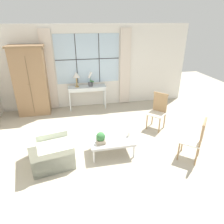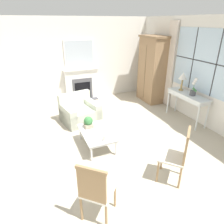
# 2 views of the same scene
# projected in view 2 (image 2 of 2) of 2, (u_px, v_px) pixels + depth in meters

# --- Properties ---
(ground_plane) EXTENTS (14.00, 14.00, 0.00)m
(ground_plane) POSITION_uv_depth(u_px,v_px,m) (97.00, 141.00, 4.84)
(ground_plane) COLOR #B2A893
(wall_back_windowed) EXTENTS (7.20, 0.14, 2.80)m
(wall_back_windowed) POSITION_uv_depth(u_px,v_px,m) (203.00, 72.00, 5.31)
(wall_back_windowed) COLOR silver
(wall_back_windowed) RESTS_ON ground_plane
(wall_left) EXTENTS (0.06, 7.20, 2.80)m
(wall_left) POSITION_uv_depth(u_px,v_px,m) (84.00, 60.00, 7.01)
(wall_left) COLOR silver
(wall_left) RESTS_ON ground_plane
(fireplace) EXTENTS (0.34, 1.24, 2.10)m
(fireplace) POSITION_uv_depth(u_px,v_px,m) (82.00, 81.00, 7.14)
(fireplace) COLOR #515156
(fireplace) RESTS_ON ground_plane
(armoire) EXTENTS (1.07, 0.61, 2.23)m
(armoire) POSITION_uv_depth(u_px,v_px,m) (152.00, 70.00, 6.89)
(armoire) COLOR #93704C
(armoire) RESTS_ON ground_plane
(console_table) EXTENTS (1.31, 0.40, 0.81)m
(console_table) POSITION_uv_depth(u_px,v_px,m) (188.00, 97.00, 5.59)
(console_table) COLOR silver
(console_table) RESTS_ON ground_plane
(table_lamp) EXTENTS (0.23, 0.23, 0.53)m
(table_lamp) POSITION_uv_depth(u_px,v_px,m) (183.00, 77.00, 5.67)
(table_lamp) COLOR #9E7F47
(table_lamp) RESTS_ON console_table
(potted_orchid) EXTENTS (0.20, 0.16, 0.50)m
(potted_orchid) POSITION_uv_depth(u_px,v_px,m) (194.00, 89.00, 5.37)
(potted_orchid) COLOR #4C4C51
(potted_orchid) RESTS_ON console_table
(armchair_upholstered) EXTENTS (1.03, 1.10, 0.78)m
(armchair_upholstered) POSITION_uv_depth(u_px,v_px,m) (80.00, 113.00, 5.71)
(armchair_upholstered) COLOR beige
(armchair_upholstered) RESTS_ON ground_plane
(side_chair_wooden) EXTENTS (0.62, 0.62, 1.04)m
(side_chair_wooden) POSITION_uv_depth(u_px,v_px,m) (179.00, 153.00, 3.44)
(side_chair_wooden) COLOR beige
(side_chair_wooden) RESTS_ON ground_plane
(accent_chair_wooden) EXTENTS (0.62, 0.62, 1.01)m
(accent_chair_wooden) POSITION_uv_depth(u_px,v_px,m) (95.00, 189.00, 2.73)
(accent_chair_wooden) COLOR white
(accent_chair_wooden) RESTS_ON ground_plane
(coffee_table) EXTENTS (1.02, 0.65, 0.39)m
(coffee_table) POSITION_uv_depth(u_px,v_px,m) (97.00, 133.00, 4.51)
(coffee_table) COLOR silver
(coffee_table) RESTS_ON ground_plane
(potted_plant_small) EXTENTS (0.21, 0.21, 0.27)m
(potted_plant_small) POSITION_uv_depth(u_px,v_px,m) (88.00, 122.00, 4.63)
(potted_plant_small) COLOR tan
(potted_plant_small) RESTS_ON coffee_table
(pillar_candle) EXTENTS (0.10, 0.10, 0.14)m
(pillar_candle) POSITION_uv_depth(u_px,v_px,m) (105.00, 138.00, 4.13)
(pillar_candle) COLOR silver
(pillar_candle) RESTS_ON coffee_table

